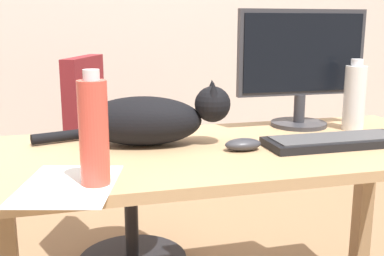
{
  "coord_description": "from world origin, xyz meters",
  "views": [
    {
      "loc": [
        -0.46,
        -1.31,
        1.07
      ],
      "look_at": [
        -0.11,
        0.02,
        0.76
      ],
      "focal_mm": 44.09,
      "sensor_mm": 36.0,
      "label": 1
    }
  ],
  "objects_px": {
    "office_chair": "(119,180)",
    "spray_bottle": "(355,97)",
    "computer_mouse": "(243,144)",
    "water_bottle": "(94,132)",
    "monitor": "(302,64)",
    "keyboard": "(336,141)",
    "cat": "(150,119)"
  },
  "relations": [
    {
      "from": "office_chair",
      "to": "spray_bottle",
      "type": "bearing_deg",
      "value": -35.07
    },
    {
      "from": "computer_mouse",
      "to": "water_bottle",
      "type": "relative_size",
      "value": 0.41
    },
    {
      "from": "spray_bottle",
      "to": "office_chair",
      "type": "bearing_deg",
      "value": 144.93
    },
    {
      "from": "water_bottle",
      "to": "spray_bottle",
      "type": "relative_size",
      "value": 1.08
    },
    {
      "from": "office_chair",
      "to": "spray_bottle",
      "type": "height_order",
      "value": "spray_bottle"
    },
    {
      "from": "monitor",
      "to": "keyboard",
      "type": "relative_size",
      "value": 1.09
    },
    {
      "from": "monitor",
      "to": "water_bottle",
      "type": "distance_m",
      "value": 0.89
    },
    {
      "from": "water_bottle",
      "to": "spray_bottle",
      "type": "distance_m",
      "value": 0.98
    },
    {
      "from": "cat",
      "to": "water_bottle",
      "type": "xyz_separation_m",
      "value": [
        -0.19,
        -0.33,
        0.04
      ]
    },
    {
      "from": "monitor",
      "to": "cat",
      "type": "height_order",
      "value": "monitor"
    },
    {
      "from": "keyboard",
      "to": "computer_mouse",
      "type": "relative_size",
      "value": 4.0
    },
    {
      "from": "office_chair",
      "to": "computer_mouse",
      "type": "distance_m",
      "value": 0.83
    },
    {
      "from": "computer_mouse",
      "to": "water_bottle",
      "type": "height_order",
      "value": "water_bottle"
    },
    {
      "from": "office_chair",
      "to": "keyboard",
      "type": "relative_size",
      "value": 2.12
    },
    {
      "from": "office_chair",
      "to": "monitor",
      "type": "bearing_deg",
      "value": -35.55
    },
    {
      "from": "office_chair",
      "to": "spray_bottle",
      "type": "xyz_separation_m",
      "value": [
        0.77,
        -0.54,
        0.41
      ]
    },
    {
      "from": "office_chair",
      "to": "monitor",
      "type": "height_order",
      "value": "monitor"
    },
    {
      "from": "cat",
      "to": "spray_bottle",
      "type": "bearing_deg",
      "value": 2.16
    },
    {
      "from": "monitor",
      "to": "water_bottle",
      "type": "bearing_deg",
      "value": -148.56
    },
    {
      "from": "office_chair",
      "to": "cat",
      "type": "distance_m",
      "value": 0.68
    },
    {
      "from": "office_chair",
      "to": "water_bottle",
      "type": "xyz_separation_m",
      "value": [
        -0.14,
        -0.9,
        0.42
      ]
    },
    {
      "from": "keyboard",
      "to": "monitor",
      "type": "bearing_deg",
      "value": 85.18
    },
    {
      "from": "computer_mouse",
      "to": "spray_bottle",
      "type": "relative_size",
      "value": 0.44
    },
    {
      "from": "computer_mouse",
      "to": "cat",
      "type": "bearing_deg",
      "value": 151.36
    },
    {
      "from": "cat",
      "to": "water_bottle",
      "type": "height_order",
      "value": "water_bottle"
    },
    {
      "from": "monitor",
      "to": "keyboard",
      "type": "bearing_deg",
      "value": -94.82
    },
    {
      "from": "water_bottle",
      "to": "keyboard",
      "type": "bearing_deg",
      "value": 13.58
    },
    {
      "from": "monitor",
      "to": "cat",
      "type": "distance_m",
      "value": 0.6
    },
    {
      "from": "cat",
      "to": "water_bottle",
      "type": "relative_size",
      "value": 2.25
    },
    {
      "from": "keyboard",
      "to": "water_bottle",
      "type": "distance_m",
      "value": 0.76
    },
    {
      "from": "spray_bottle",
      "to": "keyboard",
      "type": "bearing_deg",
      "value": -134.23
    },
    {
      "from": "office_chair",
      "to": "monitor",
      "type": "relative_size",
      "value": 1.95
    }
  ]
}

